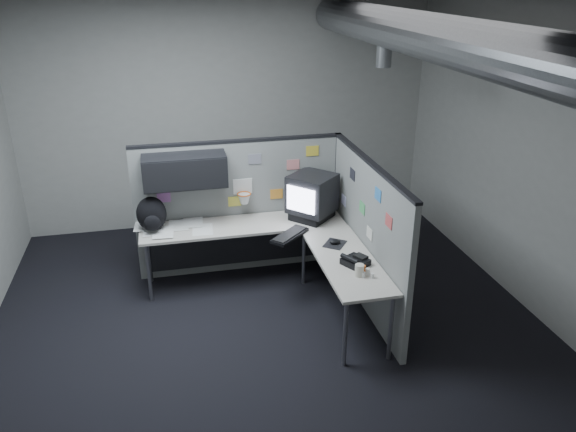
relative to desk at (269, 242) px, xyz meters
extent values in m
cube|color=black|center=(-0.15, -0.70, -0.62)|extent=(5.60, 5.60, 0.01)
cube|color=#9E9E99|center=(-0.15, 2.10, 0.99)|extent=(5.60, 0.01, 3.20)
cube|color=#9E9E99|center=(-0.15, -3.51, 0.99)|extent=(5.60, 0.01, 3.20)
cube|color=#9E9E99|center=(2.66, -0.70, 0.99)|extent=(0.01, 5.60, 3.20)
cylinder|color=slate|center=(1.25, -0.70, 2.24)|extent=(0.40, 5.49, 0.40)
cylinder|color=slate|center=(1.25, 0.10, 1.99)|extent=(0.16, 0.16, 0.30)
cube|color=gray|center=(-0.23, 0.60, 0.19)|extent=(2.43, 0.06, 1.60)
cube|color=black|center=(-0.23, 0.60, 1.00)|extent=(2.43, 0.07, 0.03)
cube|color=black|center=(0.95, 0.60, 0.19)|extent=(0.07, 0.07, 1.60)
cube|color=black|center=(-0.85, 0.40, 0.76)|extent=(0.90, 0.35, 0.35)
cube|color=black|center=(-0.85, 0.22, 0.76)|extent=(0.90, 0.02, 0.33)
cube|color=silver|center=(-0.20, 0.56, 0.47)|extent=(0.22, 0.02, 0.18)
torus|color=#D85914|center=(-0.20, 0.47, 0.41)|extent=(0.16, 0.16, 0.01)
cone|color=white|center=(-0.20, 0.47, 0.35)|extent=(0.14, 0.14, 0.11)
cube|color=#B266B2|center=(-1.10, 0.56, 0.41)|extent=(0.15, 0.01, 0.12)
cube|color=gray|center=(-0.05, 0.56, 0.79)|extent=(0.15, 0.01, 0.12)
cube|color=orange|center=(0.20, 0.56, 0.34)|extent=(0.15, 0.01, 0.12)
cube|color=#D87F7F|center=(0.40, 0.56, 0.69)|extent=(0.15, 0.01, 0.12)
cube|color=gold|center=(0.63, 0.56, 0.84)|extent=(0.15, 0.01, 0.12)
cube|color=#E5D84C|center=(-0.30, 0.56, 0.29)|extent=(0.15, 0.01, 0.12)
cube|color=gray|center=(0.95, -0.49, 0.19)|extent=(0.06, 2.23, 1.60)
cube|color=black|center=(0.95, -0.49, 1.00)|extent=(0.07, 2.23, 0.03)
cube|color=#26262D|center=(0.92, -0.05, 0.74)|extent=(0.01, 0.15, 0.12)
cube|color=#4CB266|center=(0.92, -0.40, 0.49)|extent=(0.01, 0.15, 0.12)
cube|color=#337FCC|center=(0.92, -0.80, 0.79)|extent=(0.01, 0.15, 0.12)
cube|color=silver|center=(0.92, 0.20, 0.34)|extent=(0.01, 0.15, 0.12)
cube|color=#CC4C4C|center=(0.92, -1.10, 0.64)|extent=(0.01, 0.15, 0.12)
cube|color=silver|center=(0.92, -0.65, 0.31)|extent=(0.01, 0.15, 0.12)
cube|color=beige|center=(-0.25, 0.28, 0.10)|extent=(2.30, 0.56, 0.03)
cube|color=beige|center=(0.63, -0.78, 0.10)|extent=(0.56, 1.55, 0.03)
cube|color=black|center=(-0.25, 0.50, -0.21)|extent=(2.18, 0.02, 0.55)
cylinder|color=gray|center=(-1.33, 0.06, -0.26)|extent=(0.04, 0.04, 0.70)
cylinder|color=gray|center=(-1.33, 0.50, -0.26)|extent=(0.04, 0.04, 0.70)
cylinder|color=gray|center=(0.41, 0.06, -0.26)|extent=(0.04, 0.04, 0.70)
cylinder|color=gray|center=(0.41, -1.48, -0.26)|extent=(0.04, 0.04, 0.70)
cylinder|color=gray|center=(0.85, -1.48, -0.26)|extent=(0.04, 0.04, 0.70)
cube|color=black|center=(0.56, 0.28, 0.16)|extent=(0.58, 0.58, 0.09)
cube|color=black|center=(0.56, 0.28, 0.42)|extent=(0.65, 0.65, 0.44)
cube|color=silver|center=(0.39, 0.11, 0.42)|extent=(0.26, 0.27, 0.28)
cube|color=black|center=(0.20, -0.17, 0.13)|extent=(0.49, 0.48, 0.03)
cube|color=black|center=(0.20, -0.17, 0.15)|extent=(0.44, 0.43, 0.01)
cube|color=black|center=(0.62, -0.44, 0.12)|extent=(0.30, 0.31, 0.01)
ellipsoid|color=black|center=(0.62, -0.44, 0.15)|extent=(0.12, 0.09, 0.05)
cube|color=black|center=(0.68, -0.92, 0.15)|extent=(0.29, 0.30, 0.06)
cylinder|color=black|center=(0.61, -0.95, 0.20)|extent=(0.14, 0.20, 0.05)
cube|color=black|center=(0.74, -0.90, 0.19)|extent=(0.14, 0.16, 0.02)
cylinder|color=silver|center=(0.73, -1.13, 0.15)|extent=(0.04, 0.04, 0.06)
cylinder|color=silver|center=(0.67, -1.17, 0.14)|extent=(0.04, 0.04, 0.06)
cylinder|color=silver|center=(0.75, -1.20, 0.14)|extent=(0.04, 0.04, 0.05)
cylinder|color=#D85914|center=(0.71, -1.09, 0.15)|extent=(0.04, 0.04, 0.07)
cylinder|color=beige|center=(0.65, -1.14, 0.18)|extent=(0.11, 0.11, 0.12)
cube|color=white|center=(-0.71, 0.22, 0.12)|extent=(0.25, 0.33, 0.00)
cube|color=white|center=(-0.96, 0.40, 0.12)|extent=(0.24, 0.33, 0.00)
cube|color=white|center=(-1.23, 0.31, 0.12)|extent=(0.24, 0.33, 0.00)
cube|color=white|center=(-0.80, 0.44, 0.13)|extent=(0.24, 0.33, 0.00)
cube|color=white|center=(-1.13, 0.22, 0.13)|extent=(0.24, 0.33, 0.00)
cube|color=white|center=(-1.33, 0.45, 0.13)|extent=(0.25, 0.33, 0.00)
ellipsoid|color=black|center=(-1.24, 0.33, 0.32)|extent=(0.38, 0.32, 0.40)
ellipsoid|color=black|center=(-1.24, 0.20, 0.26)|extent=(0.20, 0.15, 0.18)
camera|label=1|loc=(-1.03, -5.49, 2.74)|focal=35.00mm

